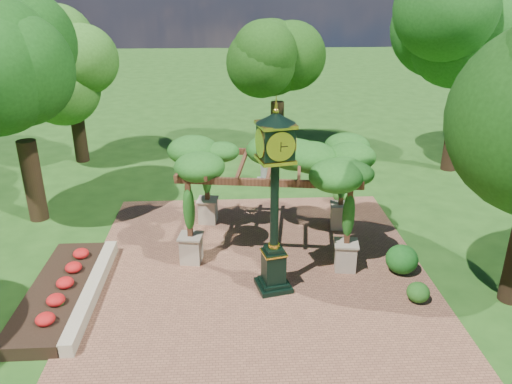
{
  "coord_description": "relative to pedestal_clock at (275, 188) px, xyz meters",
  "views": [
    {
      "loc": [
        -0.75,
        -11.31,
        7.92
      ],
      "look_at": [
        0.0,
        2.5,
        2.2
      ],
      "focal_mm": 35.0,
      "sensor_mm": 36.0,
      "label": 1
    }
  ],
  "objects": [
    {
      "name": "tree_west_far",
      "position": [
        -8.35,
        11.65,
        1.58
      ],
      "size": [
        3.38,
        3.38,
        6.82
      ],
      "color": "black",
      "rests_on": "ground"
    },
    {
      "name": "tree_north",
      "position": [
        1.24,
        12.31,
        1.6
      ],
      "size": [
        3.75,
        3.75,
        6.83
      ],
      "color": "#332314",
      "rests_on": "ground"
    },
    {
      "name": "border_wall",
      "position": [
        -4.99,
        -0.13,
        -2.87
      ],
      "size": [
        0.35,
        5.0,
        0.4
      ],
      "primitive_type": "cube",
      "color": "#C6B793",
      "rests_on": "ground"
    },
    {
      "name": "shrub_back",
      "position": [
        3.22,
        5.81,
        -2.68
      ],
      "size": [
        0.88,
        0.88,
        0.7
      ],
      "primitive_type": "ellipsoid",
      "rotation": [
        0.0,
        0.0,
        -0.13
      ],
      "color": "#29621C",
      "rests_on": "brick_plaza"
    },
    {
      "name": "sundial",
      "position": [
        0.32,
        8.42,
        -2.62
      ],
      "size": [
        0.58,
        0.58,
        1.03
      ],
      "rotation": [
        0.0,
        0.0,
        -0.02
      ],
      "color": "gray",
      "rests_on": "ground"
    },
    {
      "name": "ground",
      "position": [
        -0.39,
        -0.63,
        -3.07
      ],
      "size": [
        120.0,
        120.0,
        0.0
      ],
      "primitive_type": "plane",
      "color": "#1E4714",
      "rests_on": "ground"
    },
    {
      "name": "tree_west_near",
      "position": [
        -8.19,
        5.05,
        2.2
      ],
      "size": [
        4.05,
        4.05,
        7.69
      ],
      "color": "#382516",
      "rests_on": "ground"
    },
    {
      "name": "shrub_front",
      "position": [
        3.83,
        -0.86,
        -2.76
      ],
      "size": [
        0.68,
        0.68,
        0.55
      ],
      "primitive_type": "ellipsoid",
      "rotation": [
        0.0,
        0.0,
        0.12
      ],
      "color": "#235A19",
      "rests_on": "brick_plaza"
    },
    {
      "name": "flower_bed",
      "position": [
        -5.89,
        -0.13,
        -2.89
      ],
      "size": [
        1.5,
        5.0,
        0.36
      ],
      "primitive_type": "cube",
      "color": "red",
      "rests_on": "ground"
    },
    {
      "name": "shrub_mid",
      "position": [
        3.86,
        0.63,
        -2.61
      ],
      "size": [
        1.06,
        1.06,
        0.85
      ],
      "primitive_type": "ellipsoid",
      "rotation": [
        0.0,
        0.0,
        0.13
      ],
      "color": "#195818",
      "rests_on": "brick_plaza"
    },
    {
      "name": "pergola",
      "position": [
        0.13,
        2.65,
        -0.26
      ],
      "size": [
        5.87,
        4.17,
        3.42
      ],
      "rotation": [
        0.0,
        0.0,
        -0.15
      ],
      "color": "tan",
      "rests_on": "brick_plaza"
    },
    {
      "name": "tree_east_far",
      "position": [
        9.02,
        9.48,
        3.63
      ],
      "size": [
        5.06,
        5.06,
        9.74
      ],
      "color": "#321E13",
      "rests_on": "ground"
    },
    {
      "name": "pedestal_clock",
      "position": [
        0.0,
        0.0,
        0.0
      ],
      "size": [
        1.21,
        1.21,
        5.14
      ],
      "rotation": [
        0.0,
        0.0,
        0.23
      ],
      "color": "black",
      "rests_on": "brick_plaza"
    },
    {
      "name": "brick_plaza",
      "position": [
        -0.39,
        0.37,
        -3.05
      ],
      "size": [
        10.0,
        12.0,
        0.04
      ],
      "primitive_type": "cube",
      "color": "brown",
      "rests_on": "ground"
    }
  ]
}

